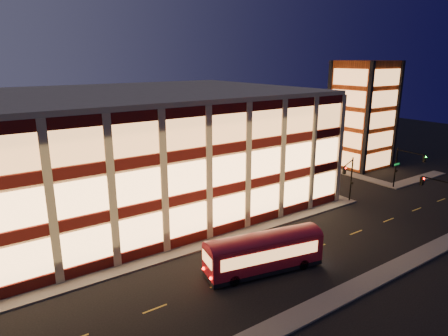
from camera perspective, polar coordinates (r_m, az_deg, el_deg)
ground at (r=40.30m, az=-3.09°, el=-11.70°), size 200.00×200.00×0.00m
sidewalk_office_south at (r=39.75m, az=-7.63°, el=-12.11°), size 54.00×2.00×0.15m
sidewalk_office_east at (r=65.90m, az=6.08°, el=-0.77°), size 2.00×30.00×0.15m
sidewalk_tower_south at (r=69.18m, az=25.78°, el=-1.48°), size 14.00×2.00×0.15m
sidewalk_tower_west at (r=73.37m, az=12.59°, el=0.62°), size 2.00×30.00×0.15m
sidewalk_near at (r=31.55m, az=10.36°, el=-20.27°), size 100.00×2.00×0.15m
office_building at (r=51.28m, az=-16.10°, el=2.30°), size 50.45×30.45×14.50m
stair_tower at (r=73.11m, az=19.12°, el=7.22°), size 8.60×8.60×18.00m
traffic_signal_far at (r=53.22m, az=17.43°, el=-0.83°), size 3.79×1.87×6.00m
traffic_signal_right at (r=61.91m, az=24.51°, el=0.70°), size 1.20×4.37×6.00m
traffic_signal_near at (r=48.70m, az=28.85°, el=-3.55°), size 0.32×4.45×6.00m
trolley_bus at (r=36.07m, az=5.72°, el=-11.62°), size 10.99×4.79×3.62m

